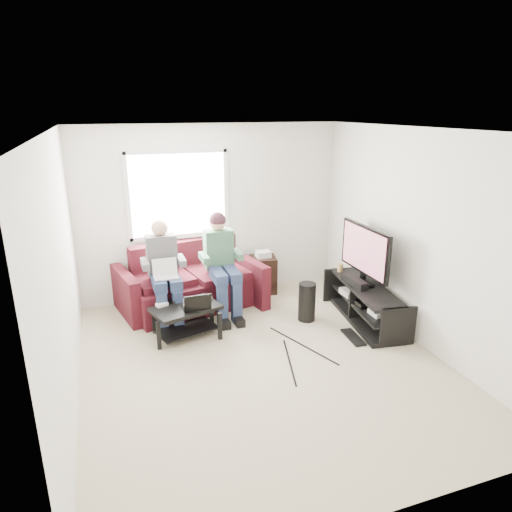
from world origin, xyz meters
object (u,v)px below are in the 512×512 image
object	(u,v)px
subwoofer	(307,302)
tv_stand	(365,305)
sofa	(190,285)
end_table	(263,273)
coffee_table	(186,315)
tv	(365,252)

from	to	relation	value
subwoofer	tv_stand	bearing A→B (deg)	-20.70
sofa	tv_stand	size ratio (longest dim) A/B	1.36
sofa	subwoofer	xyz separation A→B (m)	(1.43, -0.98, -0.07)
tv_stand	end_table	world-z (taller)	end_table
sofa	end_table	size ratio (longest dim) A/B	3.19
sofa	end_table	xyz separation A→B (m)	(1.21, 0.19, -0.03)
coffee_table	tv_stand	world-z (taller)	tv_stand
tv_stand	tv	bearing A→B (deg)	91.47
tv	end_table	distance (m)	1.78
coffee_table	subwoofer	xyz separation A→B (m)	(1.66, -0.08, -0.03)
sofa	subwoofer	bearing A→B (deg)	-34.42
sofa	coffee_table	xyz separation A→B (m)	(-0.23, -0.90, -0.03)
coffee_table	tv_stand	size ratio (longest dim) A/B	0.59
tv	coffee_table	bearing A→B (deg)	173.91
subwoofer	end_table	distance (m)	1.19
tv	end_table	bearing A→B (deg)	125.39
coffee_table	tv	world-z (taller)	tv
tv	end_table	world-z (taller)	tv
subwoofer	tv	bearing A→B (deg)	-13.73
coffee_table	end_table	xyz separation A→B (m)	(1.44, 1.09, 0.00)
sofa	tv	world-z (taller)	tv
tv_stand	tv	xyz separation A→B (m)	(-0.00, 0.10, 0.74)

